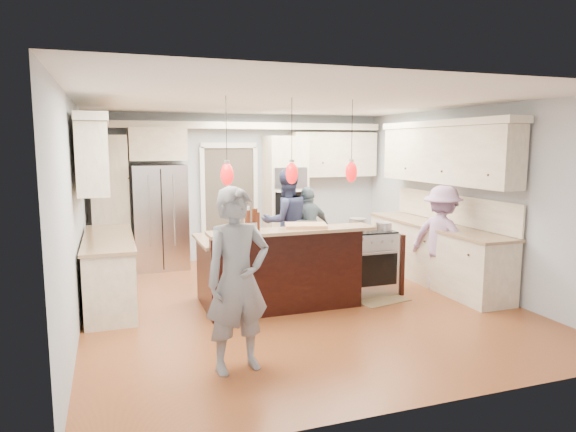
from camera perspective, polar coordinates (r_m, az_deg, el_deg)
name	(u,v)px	position (r m, az deg, el deg)	size (l,w,h in m)	color
ground_plane	(296,302)	(7.13, 0.93, -9.56)	(6.00, 6.00, 0.00)	#9E542B
room_shell	(297,169)	(6.81, 0.97, 5.19)	(5.54, 6.04, 2.72)	#B2BCC6
refrigerator	(160,217)	(9.15, -14.02, -0.11)	(0.90, 0.70, 1.80)	#B7B7BC
oven_column	(285,198)	(9.62, -0.31, 2.03)	(0.72, 0.69, 2.30)	#F8E9C9
back_upper_cabinets	(204,171)	(9.30, -9.29, 4.92)	(5.30, 0.61, 2.54)	#F8E9C9
right_counter_run	(438,215)	(8.29, 16.28, 0.08)	(0.64, 3.10, 2.51)	#F8E9C9
left_cabinets	(104,227)	(7.27, -19.76, -1.15)	(0.64, 2.30, 2.51)	#F8E9C9
kitchen_island	(277,268)	(6.99, -1.18, -5.80)	(2.10, 1.46, 1.12)	black
island_range	(368,261)	(7.60, 8.83, -4.98)	(0.82, 0.71, 0.92)	#B7B7BC
pendant_lights	(292,173)	(6.25, 0.42, 4.81)	(1.75, 0.15, 1.03)	black
person_bar_end	(238,280)	(4.88, -5.61, -7.10)	(0.64, 0.42, 1.77)	slate
person_far_left	(286,222)	(8.54, -0.22, -0.63)	(0.85, 0.66, 1.74)	navy
person_far_right	(308,229)	(8.70, 2.29, -1.47)	(0.85, 0.35, 1.44)	slate
person_range_side	(442,238)	(7.90, 16.74, -2.38)	(1.00, 0.58, 1.55)	#BF98CC
floor_rug	(367,294)	(7.55, 8.75, -8.60)	(0.73, 1.06, 0.01)	olive
water_bottle	(247,219)	(6.08, -4.58, -0.34)	(0.07, 0.07, 0.31)	silver
beer_bottle_a	(258,221)	(6.18, -3.40, -0.59)	(0.06, 0.06, 0.22)	#451A0C
beer_bottle_b	(247,222)	(6.01, -4.52, -0.63)	(0.07, 0.07, 0.27)	#451A0C
beer_bottle_c	(255,220)	(6.13, -3.71, -0.42)	(0.07, 0.07, 0.27)	#451A0C
drink_can	(255,227)	(6.13, -3.71, -1.21)	(0.06, 0.06, 0.11)	#B7B7BC
cutting_board	(306,225)	(6.43, 1.99, -1.06)	(0.51, 0.37, 0.04)	tan
pot_large	(358,223)	(7.64, 7.77, -0.80)	(0.25, 0.25, 0.15)	#B7B7BC
pot_small	(384,226)	(7.53, 10.61, -1.11)	(0.23, 0.23, 0.11)	#B7B7BC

